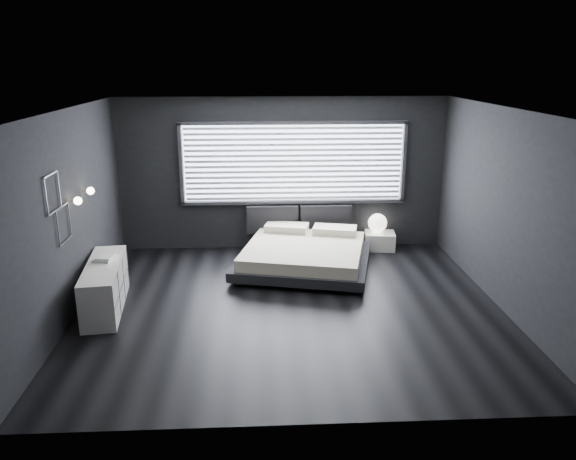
{
  "coord_description": "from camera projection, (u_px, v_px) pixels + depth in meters",
  "views": [
    {
      "loc": [
        -0.44,
        -7.43,
        3.42
      ],
      "look_at": [
        0.0,
        0.85,
        0.9
      ],
      "focal_mm": 35.0,
      "sensor_mm": 36.0,
      "label": 1
    }
  ],
  "objects": [
    {
      "name": "window",
      "position": [
        294.0,
        163.0,
        10.23
      ],
      "size": [
        4.14,
        0.09,
        1.52
      ],
      "color": "white",
      "rests_on": "ground"
    },
    {
      "name": "bed",
      "position": [
        304.0,
        254.0,
        9.52
      ],
      "size": [
        2.57,
        2.5,
        0.56
      ],
      "color": "black",
      "rests_on": "ground"
    },
    {
      "name": "book_stack",
      "position": [
        106.0,
        258.0,
        8.05
      ],
      "size": [
        0.32,
        0.37,
        0.07
      ],
      "color": "silver",
      "rests_on": "dresser"
    },
    {
      "name": "sconce_far",
      "position": [
        90.0,
        191.0,
        8.12
      ],
      "size": [
        0.18,
        0.11,
        0.11
      ],
      "color": "silver",
      "rests_on": "ground"
    },
    {
      "name": "headboard",
      "position": [
        299.0,
        219.0,
        10.49
      ],
      "size": [
        1.96,
        0.16,
        0.52
      ],
      "color": "black",
      "rests_on": "ground"
    },
    {
      "name": "room",
      "position": [
        291.0,
        213.0,
        7.71
      ],
      "size": [
        6.04,
        6.0,
        2.8
      ],
      "color": "black",
      "rests_on": "ground"
    },
    {
      "name": "wall_art_upper",
      "position": [
        53.0,
        193.0,
        6.9
      ],
      "size": [
        0.01,
        0.48,
        0.48
      ],
      "color": "#47474C",
      "rests_on": "ground"
    },
    {
      "name": "orb_lamp",
      "position": [
        377.0,
        223.0,
        10.49
      ],
      "size": [
        0.35,
        0.35,
        0.35
      ],
      "primitive_type": "sphere",
      "color": "white",
      "rests_on": "nightstand"
    },
    {
      "name": "sconce_near",
      "position": [
        78.0,
        201.0,
        7.55
      ],
      "size": [
        0.18,
        0.11,
        0.11
      ],
      "color": "silver",
      "rests_on": "ground"
    },
    {
      "name": "wall_art_lower",
      "position": [
        64.0,
        224.0,
        7.27
      ],
      "size": [
        0.01,
        0.48,
        0.48
      ],
      "color": "#47474C",
      "rests_on": "ground"
    },
    {
      "name": "dresser",
      "position": [
        105.0,
        286.0,
        7.98
      ],
      "size": [
        0.65,
        1.7,
        0.67
      ],
      "color": "white",
      "rests_on": "ground"
    },
    {
      "name": "nightstand",
      "position": [
        380.0,
        241.0,
        10.55
      ],
      "size": [
        0.61,
        0.53,
        0.32
      ],
      "primitive_type": "cube",
      "rotation": [
        0.0,
        0.0,
        -0.13
      ],
      "color": "white",
      "rests_on": "ground"
    }
  ]
}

